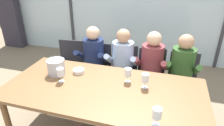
{
  "coord_description": "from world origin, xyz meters",
  "views": [
    {
      "loc": [
        0.64,
        -1.81,
        2.01
      ],
      "look_at": [
        0.0,
        0.35,
        0.91
      ],
      "focal_mm": 31.97,
      "sensor_mm": 36.0,
      "label": 1
    }
  ],
  "objects_px": {
    "ice_bucket_primary": "(56,67)",
    "tasting_bowl": "(79,71)",
    "wine_glass_center_pour": "(60,72)",
    "person_pale_blue_shirt": "(122,64)",
    "chair_left_of_center": "(97,66)",
    "person_navy_polo": "(92,60)",
    "wine_glass_by_right_taster": "(128,73)",
    "wine_glass_by_left_taster": "(145,78)",
    "chair_center": "(124,69)",
    "dining_table": "(103,93)",
    "chair_near_curtain": "(70,62)",
    "person_olive_shirt": "(181,71)",
    "chair_right_of_center": "(151,73)",
    "chair_near_window_right": "(183,78)",
    "person_maroon_top": "(151,67)",
    "wine_glass_near_bucket": "(157,114)"
  },
  "relations": [
    {
      "from": "person_pale_blue_shirt",
      "to": "ice_bucket_primary",
      "type": "relative_size",
      "value": 5.24
    },
    {
      "from": "chair_left_of_center",
      "to": "ice_bucket_primary",
      "type": "height_order",
      "value": "ice_bucket_primary"
    },
    {
      "from": "wine_glass_center_pour",
      "to": "person_pale_blue_shirt",
      "type": "bearing_deg",
      "value": 56.48
    },
    {
      "from": "person_olive_shirt",
      "to": "wine_glass_by_left_taster",
      "type": "relative_size",
      "value": 6.86
    },
    {
      "from": "chair_center",
      "to": "wine_glass_center_pour",
      "type": "bearing_deg",
      "value": -126.99
    },
    {
      "from": "person_navy_polo",
      "to": "tasting_bowl",
      "type": "distance_m",
      "value": 0.58
    },
    {
      "from": "person_pale_blue_shirt",
      "to": "wine_glass_by_left_taster",
      "type": "relative_size",
      "value": 6.86
    },
    {
      "from": "dining_table",
      "to": "chair_near_curtain",
      "type": "bearing_deg",
      "value": 134.45
    },
    {
      "from": "dining_table",
      "to": "chair_center",
      "type": "distance_m",
      "value": 1.0
    },
    {
      "from": "chair_center",
      "to": "person_pale_blue_shirt",
      "type": "bearing_deg",
      "value": -97.93
    },
    {
      "from": "wine_glass_center_pour",
      "to": "wine_glass_by_right_taster",
      "type": "xyz_separation_m",
      "value": [
        0.77,
        0.22,
        -0.0
      ]
    },
    {
      "from": "dining_table",
      "to": "wine_glass_by_left_taster",
      "type": "xyz_separation_m",
      "value": [
        0.45,
        0.14,
        0.18
      ]
    },
    {
      "from": "chair_right_of_center",
      "to": "person_navy_polo",
      "type": "height_order",
      "value": "person_navy_polo"
    },
    {
      "from": "wine_glass_near_bucket",
      "to": "person_navy_polo",
      "type": "bearing_deg",
      "value": 131.39
    },
    {
      "from": "chair_near_curtain",
      "to": "wine_glass_by_left_taster",
      "type": "xyz_separation_m",
      "value": [
        1.38,
        -0.81,
        0.36
      ]
    },
    {
      "from": "chair_center",
      "to": "wine_glass_by_right_taster",
      "type": "distance_m",
      "value": 0.88
    },
    {
      "from": "chair_right_of_center",
      "to": "tasting_bowl",
      "type": "height_order",
      "value": "chair_right_of_center"
    },
    {
      "from": "chair_left_of_center",
      "to": "chair_center",
      "type": "xyz_separation_m",
      "value": [
        0.45,
        0.02,
        0.0
      ]
    },
    {
      "from": "person_olive_shirt",
      "to": "chair_near_curtain",
      "type": "bearing_deg",
      "value": 176.93
    },
    {
      "from": "person_pale_blue_shirt",
      "to": "ice_bucket_primary",
      "type": "xyz_separation_m",
      "value": [
        -0.69,
        -0.67,
        0.18
      ]
    },
    {
      "from": "dining_table",
      "to": "person_maroon_top",
      "type": "distance_m",
      "value": 0.93
    },
    {
      "from": "person_pale_blue_shirt",
      "to": "person_maroon_top",
      "type": "height_order",
      "value": "same"
    },
    {
      "from": "chair_near_curtain",
      "to": "wine_glass_by_right_taster",
      "type": "xyz_separation_m",
      "value": [
        1.17,
        -0.74,
        0.36
      ]
    },
    {
      "from": "chair_center",
      "to": "chair_left_of_center",
      "type": "bearing_deg",
      "value": 174.88
    },
    {
      "from": "chair_near_curtain",
      "to": "chair_near_window_right",
      "type": "bearing_deg",
      "value": -5.84
    },
    {
      "from": "person_navy_polo",
      "to": "wine_glass_center_pour",
      "type": "height_order",
      "value": "person_navy_polo"
    },
    {
      "from": "person_olive_shirt",
      "to": "wine_glass_center_pour",
      "type": "relative_size",
      "value": 6.86
    },
    {
      "from": "chair_left_of_center",
      "to": "chair_right_of_center",
      "type": "xyz_separation_m",
      "value": [
        0.89,
        0.02,
        0.0
      ]
    },
    {
      "from": "wine_glass_near_bucket",
      "to": "person_olive_shirt",
      "type": "bearing_deg",
      "value": 78.74
    },
    {
      "from": "chair_right_of_center",
      "to": "person_pale_blue_shirt",
      "type": "xyz_separation_m",
      "value": [
        -0.44,
        -0.16,
        0.17
      ]
    },
    {
      "from": "person_olive_shirt",
      "to": "chair_near_window_right",
      "type": "bearing_deg",
      "value": 73.35
    },
    {
      "from": "person_navy_polo",
      "to": "person_maroon_top",
      "type": "bearing_deg",
      "value": -1.84
    },
    {
      "from": "chair_left_of_center",
      "to": "person_navy_polo",
      "type": "xyz_separation_m",
      "value": [
        -0.02,
        -0.14,
        0.17
      ]
    },
    {
      "from": "wine_glass_by_left_taster",
      "to": "tasting_bowl",
      "type": "bearing_deg",
      "value": 173.43
    },
    {
      "from": "person_pale_blue_shirt",
      "to": "wine_glass_by_left_taster",
      "type": "height_order",
      "value": "person_pale_blue_shirt"
    },
    {
      "from": "chair_near_window_right",
      "to": "wine_glass_near_bucket",
      "type": "distance_m",
      "value": 1.45
    },
    {
      "from": "chair_right_of_center",
      "to": "person_olive_shirt",
      "type": "relative_size",
      "value": 0.73
    },
    {
      "from": "ice_bucket_primary",
      "to": "tasting_bowl",
      "type": "xyz_separation_m",
      "value": [
        0.26,
        0.1,
        -0.08
      ]
    },
    {
      "from": "person_pale_blue_shirt",
      "to": "tasting_bowl",
      "type": "height_order",
      "value": "person_pale_blue_shirt"
    },
    {
      "from": "person_olive_shirt",
      "to": "ice_bucket_primary",
      "type": "distance_m",
      "value": 1.7
    },
    {
      "from": "wine_glass_by_left_taster",
      "to": "dining_table",
      "type": "bearing_deg",
      "value": -162.31
    },
    {
      "from": "chair_right_of_center",
      "to": "wine_glass_center_pour",
      "type": "relative_size",
      "value": 5.03
    },
    {
      "from": "person_navy_polo",
      "to": "chair_center",
      "type": "bearing_deg",
      "value": 17.58
    },
    {
      "from": "wine_glass_by_right_taster",
      "to": "person_navy_polo",
      "type": "bearing_deg",
      "value": 139.28
    },
    {
      "from": "person_navy_polo",
      "to": "wine_glass_by_right_taster",
      "type": "distance_m",
      "value": 0.94
    },
    {
      "from": "chair_near_curtain",
      "to": "chair_center",
      "type": "bearing_deg",
      "value": -4.05
    },
    {
      "from": "chair_center",
      "to": "tasting_bowl",
      "type": "height_order",
      "value": "chair_center"
    },
    {
      "from": "person_maroon_top",
      "to": "wine_glass_by_right_taster",
      "type": "height_order",
      "value": "person_maroon_top"
    },
    {
      "from": "chair_center",
      "to": "wine_glass_by_left_taster",
      "type": "bearing_deg",
      "value": -70.68
    },
    {
      "from": "dining_table",
      "to": "chair_center",
      "type": "bearing_deg",
      "value": 89.13
    }
  ]
}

